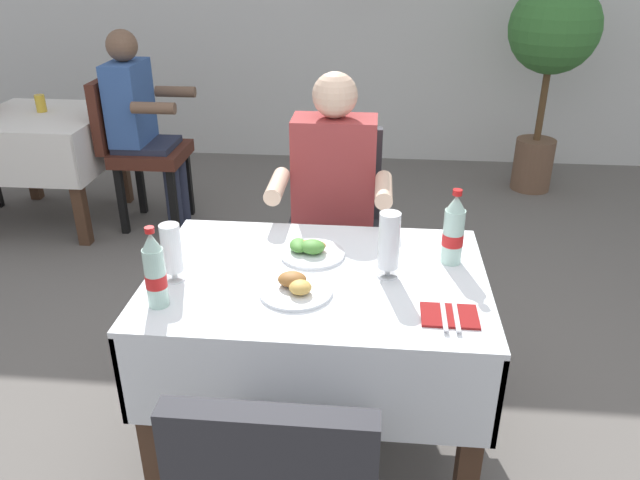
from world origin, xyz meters
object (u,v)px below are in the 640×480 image
background_patron (141,120)px  background_chair_right (136,144)px  main_dining_table (317,318)px  cola_bottle_primary (453,231)px  cola_bottle_secondary (155,272)px  seated_diner_far (333,202)px  background_dining_table (45,143)px  plate_far_diner (310,250)px  napkin_cutlery_set (450,315)px  beer_glass_left (172,250)px  beer_glass_middle (389,245)px  plate_near_camera (296,287)px  potted_plant_corner (552,46)px  chair_far_diner_seat (334,224)px  background_table_tumbler (41,103)px

background_patron → background_chair_right: bearing=-180.0°
background_chair_right → main_dining_table: bearing=-54.6°
cola_bottle_primary → cola_bottle_secondary: 0.99m
seated_diner_far → background_dining_table: seated_diner_far is taller
plate_far_diner → napkin_cutlery_set: plate_far_diner is taller
beer_glass_left → napkin_cutlery_set: size_ratio=1.04×
beer_glass_left → beer_glass_middle: bearing=7.2°
beer_glass_left → cola_bottle_secondary: bearing=-90.3°
main_dining_table → beer_glass_middle: beer_glass_middle is taller
plate_near_camera → cola_bottle_primary: size_ratio=0.87×
seated_diner_far → beer_glass_middle: 0.72m
beer_glass_middle → potted_plant_corner: 3.02m
seated_diner_far → beer_glass_left: bearing=-121.7°
beer_glass_middle → potted_plant_corner: potted_plant_corner is taller
plate_far_diner → beer_glass_middle: size_ratio=1.00×
beer_glass_middle → background_chair_right: background_chair_right is taller
background_dining_table → potted_plant_corner: (3.34, 0.89, 0.53)m
seated_diner_far → background_chair_right: size_ratio=1.30×
background_chair_right → background_patron: background_patron is taller
beer_glass_left → cola_bottle_primary: cola_bottle_primary is taller
seated_diner_far → beer_glass_middle: bearing=-70.9°
plate_far_diner → napkin_cutlery_set: (0.46, -0.36, -0.02)m
napkin_cutlery_set → background_chair_right: (-1.77, 2.13, -0.18)m
cola_bottle_primary → napkin_cutlery_set: size_ratio=1.42×
plate_near_camera → potted_plant_corner: 3.27m
plate_near_camera → potted_plant_corner: bearing=63.9°
plate_near_camera → plate_far_diner: same height
chair_far_diner_seat → napkin_cutlery_set: chair_far_diner_seat is taller
cola_bottle_primary → beer_glass_left: bearing=-167.1°
cola_bottle_primary → potted_plant_corner: 2.83m
background_dining_table → potted_plant_corner: 3.50m
cola_bottle_primary → background_patron: bearing=134.8°
cola_bottle_primary → napkin_cutlery_set: cola_bottle_primary is taller
beer_glass_left → background_table_tumbler: (-1.52, 2.06, -0.05)m
napkin_cutlery_set → background_patron: size_ratio=0.15×
background_dining_table → background_patron: background_patron is taller
chair_far_diner_seat → background_patron: 1.73m
chair_far_diner_seat → cola_bottle_secondary: 1.17m
napkin_cutlery_set → plate_far_diner: bearing=141.7°
potted_plant_corner → cola_bottle_primary: bearing=-109.0°
background_dining_table → background_chair_right: 0.61m
beer_glass_left → napkin_cutlery_set: beer_glass_left is taller
plate_near_camera → potted_plant_corner: potted_plant_corner is taller
seated_diner_far → napkin_cutlery_set: size_ratio=6.61×
seated_diner_far → background_patron: 1.79m
napkin_cutlery_set → background_table_tumbler: background_table_tumbler is taller
cola_bottle_secondary → background_patron: (-0.84, 2.15, -0.13)m
beer_glass_middle → background_table_tumbler: beer_glass_middle is taller
background_patron → cola_bottle_primary: bearing=-45.2°
beer_glass_middle → beer_glass_left: bearing=-172.8°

